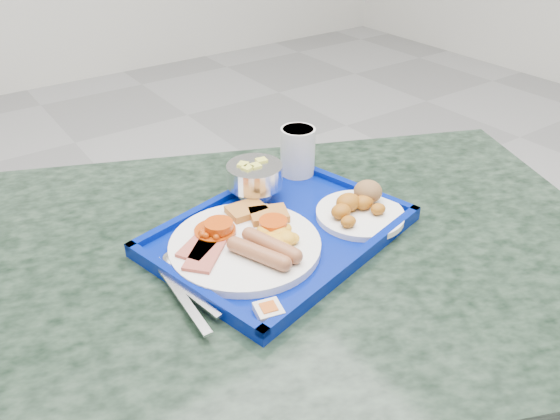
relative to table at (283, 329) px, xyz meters
name	(u,v)px	position (x,y,z in m)	size (l,w,h in m)	color
floor	(302,390)	(0.22, 0.21, -0.53)	(6.00, 6.00, 0.00)	#969699
table	(283,329)	(0.00, 0.00, 0.00)	(1.34, 1.15, 0.71)	gray
tray	(280,233)	(0.01, 0.03, 0.19)	(0.47, 0.39, 0.02)	navy
main_plate	(249,241)	(-0.05, 0.02, 0.21)	(0.24, 0.24, 0.04)	white
bread_plate	(360,207)	(0.16, -0.01, 0.21)	(0.15, 0.15, 0.05)	white
fruit_bowl	(255,176)	(0.04, 0.14, 0.24)	(0.10, 0.10, 0.07)	silver
juice_cup	(298,150)	(0.16, 0.18, 0.25)	(0.07, 0.07, 0.09)	silver
spoon	(177,268)	(-0.18, 0.03, 0.20)	(0.05, 0.17, 0.01)	silver
knife	(180,294)	(-0.20, -0.02, 0.20)	(0.01, 0.19, 0.00)	silver
jam_packet	(269,311)	(-0.12, -0.13, 0.20)	(0.04, 0.04, 0.01)	silver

